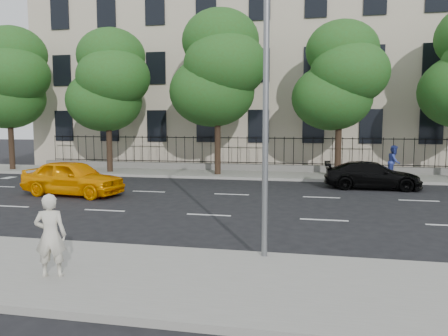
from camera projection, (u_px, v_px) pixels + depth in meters
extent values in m
plane|color=black|center=(189.00, 232.00, 13.06)|extent=(120.00, 120.00, 0.00)
cube|color=gray|center=(137.00, 276.00, 9.16)|extent=(60.00, 4.00, 0.15)
cube|color=gray|center=(252.00, 175.00, 26.70)|extent=(60.00, 4.00, 0.15)
cube|color=#C1B199|center=(268.00, 49.00, 34.52)|extent=(34.00, 12.00, 18.00)
cube|color=slate|center=(256.00, 167.00, 28.33)|extent=(30.00, 0.50, 0.40)
cube|color=black|center=(256.00, 163.00, 28.29)|extent=(28.80, 0.05, 0.05)
cube|color=black|center=(256.00, 138.00, 28.12)|extent=(28.80, 0.05, 0.05)
cylinder|color=slate|center=(266.00, 84.00, 9.89)|extent=(0.14, 0.14, 8.00)
cylinder|color=#382619|center=(12.00, 146.00, 28.90)|extent=(0.36, 0.36, 3.15)
ellipsoid|color=#2D531B|center=(7.00, 98.00, 28.94)|extent=(4.94, 4.94, 4.06)
ellipsoid|color=#2D531B|center=(13.00, 75.00, 28.13)|extent=(4.68, 4.68, 3.85)
ellipsoid|color=#2D531B|center=(12.00, 54.00, 28.64)|extent=(4.42, 4.42, 3.64)
cylinder|color=#382619|center=(109.00, 148.00, 27.53)|extent=(0.36, 0.36, 2.97)
ellipsoid|color=#2D531B|center=(104.00, 101.00, 27.58)|extent=(4.75, 4.75, 3.90)
ellipsoid|color=#2D531B|center=(114.00, 77.00, 26.77)|extent=(4.50, 4.50, 3.70)
ellipsoid|color=#2D531B|center=(111.00, 56.00, 27.29)|extent=(4.25, 4.25, 3.50)
cylinder|color=#382619|center=(218.00, 147.00, 26.13)|extent=(0.36, 0.36, 3.32)
ellipsoid|color=#2D531B|center=(212.00, 92.00, 26.15)|extent=(5.13, 5.13, 4.21)
ellipsoid|color=#2D531B|center=(225.00, 65.00, 25.33)|extent=(4.86, 4.86, 4.00)
ellipsoid|color=#2D531B|center=(221.00, 41.00, 25.84)|extent=(4.59, 4.59, 3.78)
cylinder|color=#382619|center=(338.00, 150.00, 24.76)|extent=(0.36, 0.36, 3.08)
ellipsoid|color=#2D531B|center=(332.00, 97.00, 24.82)|extent=(4.56, 4.56, 3.74)
ellipsoid|color=#2D531B|center=(350.00, 73.00, 24.01)|extent=(4.32, 4.32, 3.55)
ellipsoid|color=#2D531B|center=(342.00, 50.00, 24.53)|extent=(4.08, 4.08, 3.36)
imported|color=#FF9900|center=(73.00, 178.00, 19.58)|extent=(4.88, 2.47, 1.59)
imported|color=black|center=(372.00, 175.00, 21.51)|extent=(4.65, 1.93, 1.34)
imported|color=beige|center=(50.00, 235.00, 8.85)|extent=(0.72, 0.58, 1.72)
imported|color=#2E3E97|center=(394.00, 162.00, 24.61)|extent=(0.97, 1.08, 1.82)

